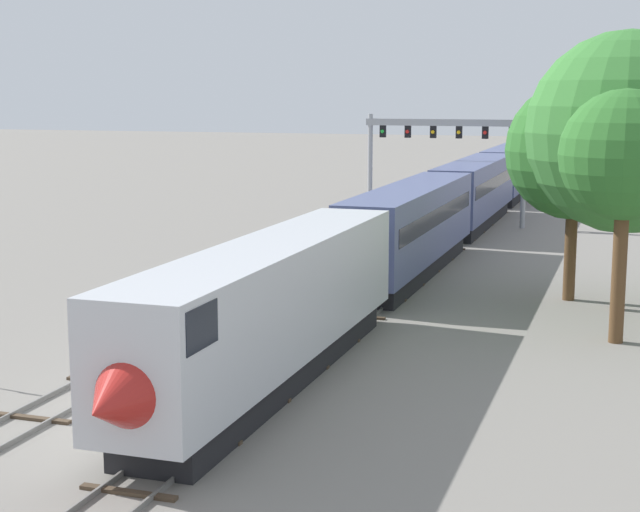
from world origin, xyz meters
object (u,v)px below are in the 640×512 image
Objects in this scene: trackside_tree_left at (627,133)px; trackside_tree_mid at (575,151)px; signal_gantry at (446,144)px; trackside_tree_right at (625,157)px; passenger_train at (449,206)px.

trackside_tree_left reaches higher than trackside_tree_mid.
trackside_tree_mid is at bearing -66.32° from signal_gantry.
signal_gantry is 1.18× the size of trackside_tree_mid.
trackside_tree_mid is 1.04× the size of trackside_tree_right.
passenger_train is at bearing 124.00° from trackside_tree_left.
passenger_train is 6.90× the size of signal_gantry.
trackside_tree_mid reaches higher than passenger_train.
trackside_tree_left reaches higher than trackside_tree_right.
passenger_train is 25.20m from trackside_tree_right.
trackside_tree_right is at bearing -63.89° from passenger_train.
passenger_train is 10.81m from signal_gantry.
trackside_tree_right is at bearing -67.82° from signal_gantry.
trackside_tree_right is (2.36, -7.64, 0.26)m from trackside_tree_mid.
trackside_tree_left is 2.88m from trackside_tree_mid.
trackside_tree_left is (10.83, -16.06, 5.37)m from passenger_train.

